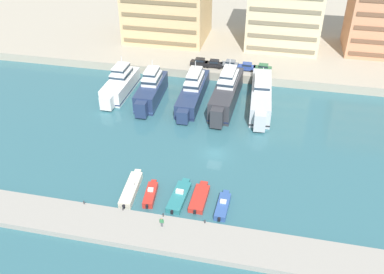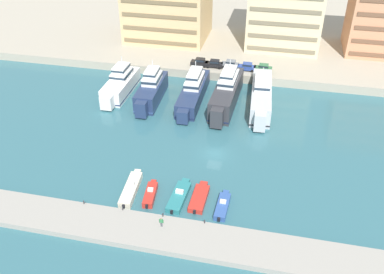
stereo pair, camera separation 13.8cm
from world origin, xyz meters
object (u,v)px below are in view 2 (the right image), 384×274
yacht_white_far_left (120,84)px  motorboat_teal_mid_left (179,196)px  motorboat_red_left (150,194)px  car_black_left (214,63)px  yacht_navy_left (151,90)px  pedestrian_near_edge (161,221)px  motorboat_cream_far_left (131,189)px  yacht_silver_center (261,96)px  car_black_far_left (200,62)px  yacht_navy_mid_left (193,91)px  car_green_center (263,68)px  motorboat_blue_center (223,206)px  car_grey_mid_left (230,64)px  motorboat_red_center_left (199,198)px  yacht_charcoal_center_left (227,92)px  car_blue_center_left (247,67)px

yacht_white_far_left → motorboat_teal_mid_left: (20.62, -30.53, -1.72)m
motorboat_red_left → car_black_left: (1.97, 44.36, 2.42)m
yacht_navy_left → pedestrian_near_edge: size_ratio=10.34×
motorboat_cream_far_left → motorboat_teal_mid_left: (7.62, 0.09, -0.12)m
yacht_silver_center → motorboat_red_left: size_ratio=3.52×
yacht_navy_left → car_black_far_left: (7.33, 15.04, 0.53)m
motorboat_cream_far_left → car_black_far_left: bearing=87.7°
yacht_silver_center → motorboat_teal_mid_left: (-9.59, -31.38, -1.88)m
car_black_left → yacht_navy_left: bearing=-125.9°
yacht_navy_left → yacht_navy_mid_left: bearing=13.5°
yacht_navy_left → car_green_center: yacht_navy_left is taller
motorboat_teal_mid_left → motorboat_blue_center: (6.78, -0.74, 0.03)m
motorboat_cream_far_left → car_grey_mid_left: (8.93, 44.44, 2.38)m
motorboat_red_left → car_black_left: car_black_left is taller
motorboat_red_center_left → car_black_left: (-5.45, 43.44, 2.53)m
motorboat_red_left → car_black_left: size_ratio=1.47×
yacht_navy_left → motorboat_red_center_left: (16.22, -28.55, -2.00)m
yacht_charcoal_center_left → car_green_center: yacht_charcoal_center_left is taller
motorboat_red_left → pedestrian_near_edge: pedestrian_near_edge is taller
yacht_white_far_left → car_blue_center_left: (25.86, 13.16, 0.78)m
motorboat_red_center_left → car_black_far_left: 44.56m
yacht_navy_left → car_green_center: 26.67m
yacht_navy_mid_left → motorboat_red_center_left: 31.60m
yacht_white_far_left → motorboat_blue_center: bearing=-48.8°
car_black_far_left → car_grey_mid_left: (7.14, 0.43, 0.00)m
yacht_white_far_left → yacht_charcoal_center_left: size_ratio=0.78×
motorboat_red_center_left → car_grey_mid_left: size_ratio=1.68×
motorboat_blue_center → car_black_far_left: car_black_far_left is taller
yacht_navy_left → yacht_silver_center: (22.74, 2.50, -0.09)m
car_blue_center_left → car_green_center: same height
yacht_charcoal_center_left → car_black_left: (-4.92, 13.15, 0.25)m
motorboat_teal_mid_left → car_black_left: size_ratio=1.91×
car_grey_mid_left → pedestrian_near_edge: bearing=-92.3°
pedestrian_near_edge → car_green_center: bearing=79.2°
motorboat_cream_far_left → car_blue_center_left: 45.69m
car_black_left → yacht_charcoal_center_left: bearing=-69.5°
yacht_charcoal_center_left → car_black_far_left: yacht_charcoal_center_left is taller
motorboat_red_left → car_grey_mid_left: size_ratio=1.45×
yacht_charcoal_center_left → motorboat_blue_center: size_ratio=3.26×
yacht_white_far_left → motorboat_teal_mid_left: 36.88m
yacht_white_far_left → yacht_charcoal_center_left: (23.15, 0.09, 0.52)m
yacht_silver_center → motorboat_red_center_left: (-6.52, -31.05, -1.91)m
yacht_charcoal_center_left → yacht_silver_center: 7.11m
yacht_charcoal_center_left → pedestrian_near_edge: yacht_charcoal_center_left is taller
yacht_white_far_left → yacht_charcoal_center_left: yacht_charcoal_center_left is taller
yacht_charcoal_center_left → motorboat_cream_far_left: 32.41m
yacht_charcoal_center_left → motorboat_red_left: 32.04m
yacht_navy_left → pedestrian_near_edge: 38.05m
pedestrian_near_edge → yacht_white_far_left: bearing=117.9°
yacht_silver_center → motorboat_blue_center: (-2.81, -32.12, -1.85)m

